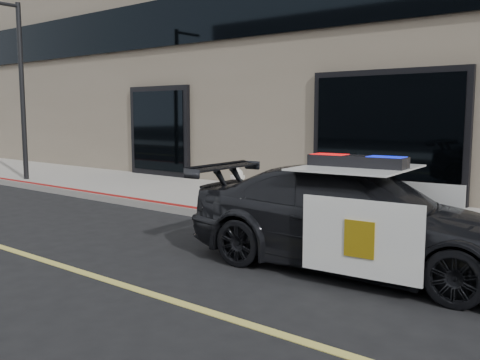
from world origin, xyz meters
The scene contains 5 objects.
ground centered at (0.00, 0.00, 0.00)m, with size 120.00×120.00×0.00m, color black.
sidewalk_n centered at (0.00, 5.25, 0.07)m, with size 60.00×3.50×0.15m, color gray.
police_car centered at (0.68, 2.30, 0.65)m, with size 2.51×4.69×1.44m.
fire_hydrant centered at (-2.90, 4.33, 0.50)m, with size 0.34×0.47×0.75m.
street_light centered at (-10.19, 3.90, 2.78)m, with size 0.13×1.21×4.76m.
Camera 1 is at (3.71, -3.75, 1.95)m, focal length 40.00 mm.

